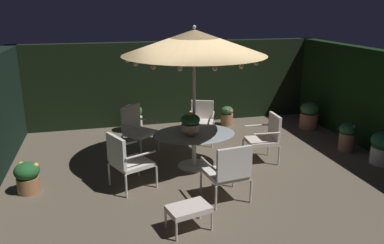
% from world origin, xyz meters
% --- Properties ---
extents(ground_plane, '(8.05, 6.49, 0.02)m').
position_xyz_m(ground_plane, '(0.00, 0.00, -0.01)').
color(ground_plane, brown).
extents(hedge_backdrop_rear, '(8.05, 0.30, 2.16)m').
position_xyz_m(hedge_backdrop_rear, '(0.00, 3.09, 1.08)').
color(hedge_backdrop_rear, black).
rests_on(hedge_backdrop_rear, ground_plane).
extents(hedge_backdrop_right, '(0.30, 6.49, 2.16)m').
position_xyz_m(hedge_backdrop_right, '(3.88, 0.00, 1.08)').
color(hedge_backdrop_right, black).
rests_on(hedge_backdrop_right, ground_plane).
extents(patio_dining_table, '(1.60, 1.23, 0.70)m').
position_xyz_m(patio_dining_table, '(-0.19, -0.02, 0.55)').
color(patio_dining_table, beige).
rests_on(patio_dining_table, ground_plane).
extents(patio_umbrella, '(2.65, 2.65, 2.72)m').
position_xyz_m(patio_umbrella, '(-0.19, -0.02, 2.42)').
color(patio_umbrella, silver).
rests_on(patio_umbrella, ground_plane).
extents(centerpiece_planter, '(0.36, 0.36, 0.45)m').
position_xyz_m(centerpiece_planter, '(-0.29, -0.12, 0.95)').
color(centerpiece_planter, tan).
rests_on(centerpiece_planter, patio_dining_table).
extents(patio_chair_north, '(0.83, 0.84, 1.00)m').
position_xyz_m(patio_chair_north, '(-1.55, -0.64, 0.55)').
color(patio_chair_north, beige).
rests_on(patio_chair_north, ground_plane).
extents(patio_chair_northeast, '(0.73, 0.71, 0.99)m').
position_xyz_m(patio_chair_northeast, '(0.00, -1.50, 0.55)').
color(patio_chair_northeast, silver).
rests_on(patio_chair_northeast, ground_plane).
extents(patio_chair_east, '(0.63, 0.59, 0.98)m').
position_xyz_m(patio_chair_east, '(1.29, -0.09, 0.55)').
color(patio_chair_east, beige).
rests_on(patio_chair_east, ground_plane).
extents(patio_chair_southeast, '(0.74, 0.74, 0.94)m').
position_xyz_m(patio_chair_southeast, '(0.33, 1.36, 0.56)').
color(patio_chair_southeast, silver).
rests_on(patio_chair_southeast, ground_plane).
extents(patio_chair_south, '(0.81, 0.81, 1.02)m').
position_xyz_m(patio_chair_south, '(-1.20, 1.08, 0.57)').
color(patio_chair_south, beige).
rests_on(patio_chair_south, ground_plane).
extents(ottoman_footrest, '(0.66, 0.51, 0.37)m').
position_xyz_m(ottoman_footrest, '(-0.81, -2.14, 0.32)').
color(ottoman_footrest, silver).
rests_on(ottoman_footrest, ground_plane).
extents(potted_plant_right_far, '(0.36, 0.36, 0.63)m').
position_xyz_m(potted_plant_right_far, '(3.24, -0.00, 0.35)').
color(potted_plant_right_far, '#896246').
rests_on(potted_plant_right_far, ground_plane).
extents(potted_plant_left_near, '(0.47, 0.47, 0.69)m').
position_xyz_m(potted_plant_left_near, '(3.29, 1.65, 0.35)').
color(potted_plant_left_near, '#A5694F').
rests_on(potted_plant_left_near, ground_plane).
extents(potted_plant_back_center, '(0.33, 0.34, 0.51)m').
position_xyz_m(potted_plant_back_center, '(1.32, 2.40, 0.27)').
color(potted_plant_back_center, '#A56E4E').
rests_on(potted_plant_back_center, ground_plane).
extents(potted_plant_back_left, '(0.51, 0.51, 0.66)m').
position_xyz_m(potted_plant_back_left, '(3.52, -0.78, 0.35)').
color(potted_plant_back_left, silver).
rests_on(potted_plant_back_left, ground_plane).
extents(potted_plant_right_near, '(0.42, 0.42, 0.54)m').
position_xyz_m(potted_plant_right_near, '(-3.20, -0.38, 0.29)').
color(potted_plant_right_near, '#A16E45').
rests_on(potted_plant_right_near, ground_plane).
extents(potted_plant_left_far, '(0.51, 0.51, 0.69)m').
position_xyz_m(potted_plant_left_far, '(-1.16, 2.49, 0.35)').
color(potted_plant_left_far, beige).
rests_on(potted_plant_left_far, ground_plane).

